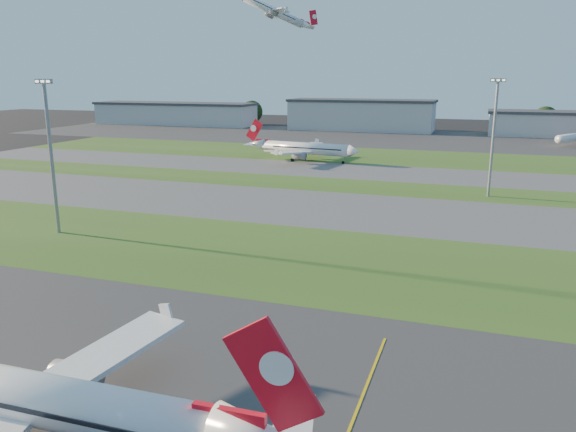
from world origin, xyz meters
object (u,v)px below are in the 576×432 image
at_px(airliner_taxiing, 305,149).
at_px(light_mast_centre, 494,130).
at_px(light_mast_west, 50,147).
at_px(airliner_parked, 31,399).
at_px(mini_jet_near, 576,137).

relative_size(airliner_taxiing, light_mast_centre, 1.41).
bearing_deg(airliner_taxiing, light_mast_west, 88.37).
relative_size(airliner_taxiing, light_mast_west, 1.41).
height_order(light_mast_west, light_mast_centre, same).
height_order(airliner_taxiing, light_mast_west, light_mast_west).
bearing_deg(airliner_parked, mini_jet_near, 72.41).
relative_size(mini_jet_near, light_mast_centre, 0.97).
relative_size(airliner_parked, light_mast_centre, 1.41).
height_order(mini_jet_near, light_mast_west, light_mast_west).
bearing_deg(mini_jet_near, airliner_taxiing, 163.38).
xyz_separation_m(airliner_taxiing, mini_jet_near, (87.21, 75.02, -0.71)).
relative_size(mini_jet_near, light_mast_west, 0.97).
bearing_deg(mini_jet_near, light_mast_centre, -163.16).
xyz_separation_m(mini_jet_near, light_mast_centre, (-32.07, -113.06, 11.53)).
bearing_deg(airliner_parked, light_mast_west, 128.00).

